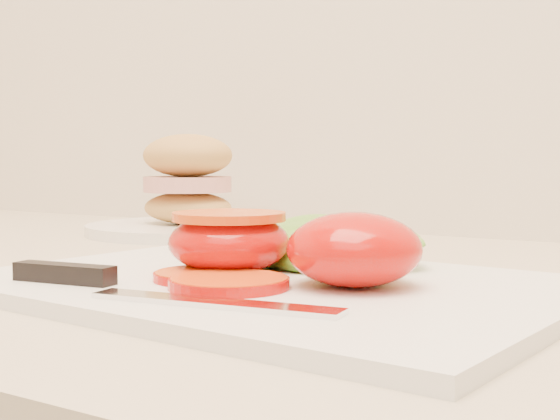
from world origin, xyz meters
The scene contains 8 objects.
cutting_board centered at (-0.64, 1.59, 0.94)m, with size 0.38×0.28×0.01m, color white.
tomato_half_dome centered at (-0.58, 1.59, 0.96)m, with size 0.08×0.08×0.05m, color #C90400.
tomato_half_cut centered at (-0.68, 1.59, 0.96)m, with size 0.08×0.08×0.04m.
tomato_slice_0 centered at (-0.64, 1.54, 0.94)m, with size 0.07×0.07×0.01m, color #DF590D.
tomato_slice_1 centered at (-0.68, 1.56, 0.94)m, with size 0.06×0.06×0.01m, color #DF590D.
lettuce_leaf_0 centered at (-0.65, 1.67, 0.96)m, with size 0.16×0.11×0.03m, color #6FBD32.
knife centered at (-0.69, 1.50, 0.94)m, with size 0.24×0.04×0.01m.
sandwich_plate centered at (-0.94, 1.86, 0.97)m, with size 0.23×0.23×0.12m.
Camera 1 is at (-0.36, 1.16, 1.02)m, focal length 50.00 mm.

